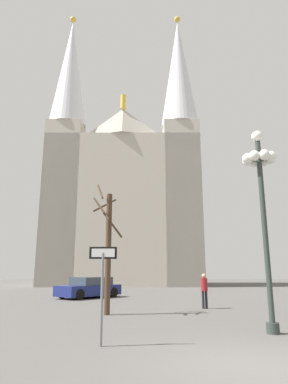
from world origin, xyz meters
name	(u,v)px	position (x,y,z in m)	size (l,w,h in m)	color
ground_plane	(256,366)	(0.00, 0.00, 0.00)	(120.00, 120.00, 0.00)	#514F4C
cathedral	(124,194)	(-1.17, 34.42, 11.12)	(19.16, 13.38, 34.77)	#BCB5A5
one_way_arrow_sign	(102,280)	(-2.92, 1.96, 1.52)	(0.69, 0.09, 2.32)	slate
street_lamp	(261,188)	(1.88, 3.08, 4.23)	(1.08, 1.08, 6.12)	#2D3833
bare_tree	(108,247)	(-2.85, 7.68, 2.69)	(1.31, 1.44, 5.45)	#473323
parked_car_near_navy	(89,288)	(-4.05, 16.35, 0.62)	(4.31, 4.23, 1.31)	navy
pedestrian_walking	(204,287)	(1.72, 9.48, 0.95)	(0.32, 0.32, 1.59)	black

